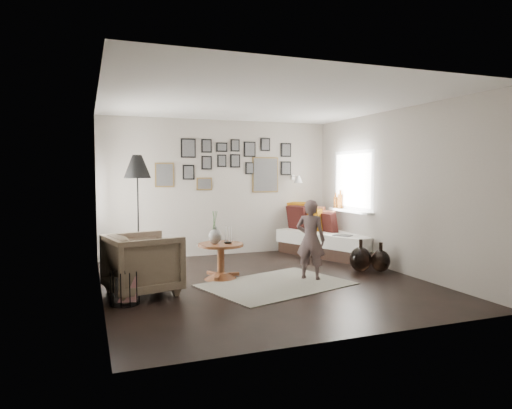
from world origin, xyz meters
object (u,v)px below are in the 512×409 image
object	(u,v)px
vase	(215,234)
floor_lamp	(137,171)
demijohn_small	(381,261)
child	(311,240)
daybed	(327,238)
armchair	(143,264)
magazine_basket	(125,288)
pedestal_table	(221,263)
demijohn_large	(360,259)

from	to	relation	value
vase	floor_lamp	bearing A→B (deg)	132.76
demijohn_small	child	xyz separation A→B (m)	(-1.30, -0.08, 0.42)
daybed	floor_lamp	size ratio (longest dim) A/B	1.17
armchair	magazine_basket	bearing A→B (deg)	133.88
pedestal_table	demijohn_large	xyz separation A→B (m)	(2.25, -0.30, -0.04)
child	floor_lamp	bearing A→B (deg)	6.48
daybed	magazine_basket	world-z (taller)	daybed
pedestal_table	armchair	bearing A→B (deg)	-158.59
armchair	demijohn_small	xyz separation A→B (m)	(3.74, 0.04, -0.22)
pedestal_table	child	world-z (taller)	child
daybed	magazine_basket	xyz separation A→B (m)	(-3.94, -2.07, -0.12)
vase	armchair	distance (m)	1.25
armchair	demijohn_small	bearing A→B (deg)	-102.47
floor_lamp	magazine_basket	xyz separation A→B (m)	(-0.37, -1.97, -1.42)
magazine_basket	daybed	bearing A→B (deg)	27.77
demijohn_small	child	size ratio (longest dim) A/B	0.40
magazine_basket	demijohn_small	xyz separation A→B (m)	(4.00, 0.45, -0.02)
magazine_basket	demijohn_large	distance (m)	3.74
child	demijohn_large	bearing A→B (deg)	-127.92
pedestal_table	floor_lamp	distance (m)	2.07
pedestal_table	vase	bearing A→B (deg)	165.96
armchair	demijohn_small	distance (m)	3.74
vase	floor_lamp	xyz separation A→B (m)	(-1.00, 1.08, 0.94)
daybed	floor_lamp	xyz separation A→B (m)	(-3.56, -0.10, 1.30)
demijohn_large	armchair	bearing A→B (deg)	-177.26
demijohn_large	demijohn_small	distance (m)	0.32
vase	demijohn_small	world-z (taller)	vase
pedestal_table	armchair	world-z (taller)	armchair
vase	demijohn_large	distance (m)	2.40
armchair	magazine_basket	world-z (taller)	armchair
pedestal_table	magazine_basket	xyz separation A→B (m)	(-1.45, -0.87, -0.04)
floor_lamp	demijohn_small	distance (m)	4.19
pedestal_table	demijohn_small	distance (m)	2.58
pedestal_table	daybed	world-z (taller)	daybed
daybed	floor_lamp	world-z (taller)	floor_lamp
pedestal_table	child	distance (m)	1.38
vase	child	bearing A→B (deg)	-21.39
pedestal_table	magazine_basket	world-z (taller)	pedestal_table
floor_lamp	magazine_basket	world-z (taller)	floor_lamp
vase	demijohn_large	xyz separation A→B (m)	(2.33, -0.32, -0.48)
daybed	child	world-z (taller)	child
pedestal_table	child	xyz separation A→B (m)	(1.24, -0.50, 0.35)
pedestal_table	demijohn_small	size ratio (longest dim) A/B	1.43
armchair	floor_lamp	bearing A→B (deg)	-17.18
pedestal_table	daybed	distance (m)	2.76
daybed	armchair	bearing A→B (deg)	-178.23
magazine_basket	demijohn_small	world-z (taller)	demijohn_small
magazine_basket	demijohn_small	size ratio (longest dim) A/B	0.86
vase	child	distance (m)	1.42
daybed	demijohn_small	world-z (taller)	daybed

